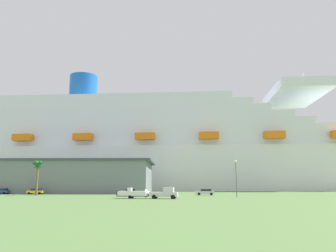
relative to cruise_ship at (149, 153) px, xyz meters
The scene contains 11 objects.
ground_plane 47.27m from the cruise_ship, 69.45° to the right, with size 600.00×600.00×0.00m, color #4C6B38.
cruise_ship is the anchor object (origin of this frame).
terminal_building 53.59m from the cruise_ship, 120.04° to the right, with size 69.51×33.54×10.25m.
pickup_truck 87.45m from the cruise_ship, 79.59° to the right, with size 5.73×2.61×2.20m.
small_boat_on_trailer 86.17m from the cruise_ship, 83.52° to the right, with size 8.15×2.30×2.15m.
palm_tree 72.37m from the cruise_ship, 105.22° to the right, with size 2.87×2.94×8.73m.
street_lamp 83.35m from the cruise_ship, 68.29° to the right, with size 0.56×0.56×8.10m.
parked_car_silver_sedan 69.69m from the cruise_ship, 69.22° to the right, with size 4.88×2.30×1.58m.
parked_car_blue_suv 70.91m from the cruise_ship, 119.02° to the right, with size 4.36×2.24×1.58m.
parked_car_green_wagon 67.61m from the cruise_ship, 85.76° to the right, with size 4.51×2.58×1.58m.
parked_car_yellow_taxi 67.58m from the cruise_ship, 110.36° to the right, with size 4.50×2.34×1.58m.
Camera 1 is at (6.56, -79.83, 2.98)m, focal length 35.28 mm.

